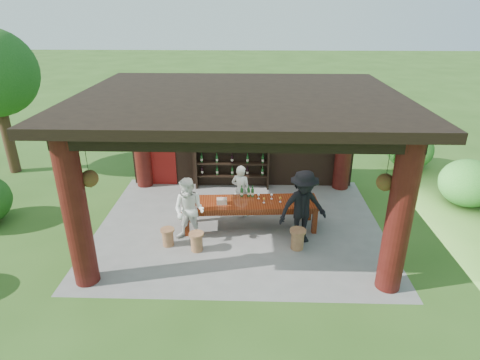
{
  "coord_description": "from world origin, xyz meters",
  "views": [
    {
      "loc": [
        0.29,
        -9.25,
        5.37
      ],
      "look_at": [
        0.0,
        0.4,
        1.15
      ],
      "focal_mm": 30.0,
      "sensor_mm": 36.0,
      "label": 1
    }
  ],
  "objects_px": {
    "stool_near_right": "(298,239)",
    "stool_near_left": "(197,241)",
    "wine_shelf": "(232,157)",
    "stool_far_left": "(168,237)",
    "guest_woman": "(189,211)",
    "tasting_table": "(250,206)",
    "napkin_basket": "(222,201)",
    "guest_man": "(303,207)",
    "host": "(241,191)"
  },
  "relations": [
    {
      "from": "stool_near_right",
      "to": "guest_woman",
      "type": "xyz_separation_m",
      "value": [
        -2.6,
        0.28,
        0.56
      ]
    },
    {
      "from": "tasting_table",
      "to": "napkin_basket",
      "type": "height_order",
      "value": "napkin_basket"
    },
    {
      "from": "stool_near_left",
      "to": "napkin_basket",
      "type": "height_order",
      "value": "napkin_basket"
    },
    {
      "from": "stool_near_left",
      "to": "guest_woman",
      "type": "distance_m",
      "value": 0.75
    },
    {
      "from": "wine_shelf",
      "to": "stool_far_left",
      "type": "height_order",
      "value": "wine_shelf"
    },
    {
      "from": "stool_near_right",
      "to": "guest_woman",
      "type": "distance_m",
      "value": 2.68
    },
    {
      "from": "wine_shelf",
      "to": "stool_near_right",
      "type": "distance_m",
      "value": 3.96
    },
    {
      "from": "stool_near_right",
      "to": "stool_near_left",
      "type": "bearing_deg",
      "value": -176.22
    },
    {
      "from": "guest_man",
      "to": "napkin_basket",
      "type": "bearing_deg",
      "value": 147.95
    },
    {
      "from": "stool_far_left",
      "to": "stool_near_left",
      "type": "bearing_deg",
      "value": -15.6
    },
    {
      "from": "guest_man",
      "to": "host",
      "type": "bearing_deg",
      "value": 122.17
    },
    {
      "from": "wine_shelf",
      "to": "stool_near_left",
      "type": "height_order",
      "value": "wine_shelf"
    },
    {
      "from": "stool_far_left",
      "to": "guest_woman",
      "type": "height_order",
      "value": "guest_woman"
    },
    {
      "from": "wine_shelf",
      "to": "guest_woman",
      "type": "bearing_deg",
      "value": -105.35
    },
    {
      "from": "stool_near_right",
      "to": "napkin_basket",
      "type": "distance_m",
      "value": 2.11
    },
    {
      "from": "guest_woman",
      "to": "stool_far_left",
      "type": "bearing_deg",
      "value": -138.83
    },
    {
      "from": "stool_near_left",
      "to": "stool_far_left",
      "type": "height_order",
      "value": "stool_near_left"
    },
    {
      "from": "stool_near_right",
      "to": "napkin_basket",
      "type": "bearing_deg",
      "value": 155.9
    },
    {
      "from": "stool_near_left",
      "to": "tasting_table",
      "type": "bearing_deg",
      "value": 41.83
    },
    {
      "from": "host",
      "to": "guest_man",
      "type": "distance_m",
      "value": 2.0
    },
    {
      "from": "wine_shelf",
      "to": "host",
      "type": "height_order",
      "value": "wine_shelf"
    },
    {
      "from": "guest_woman",
      "to": "tasting_table",
      "type": "bearing_deg",
      "value": 42.55
    },
    {
      "from": "tasting_table",
      "to": "stool_near_left",
      "type": "distance_m",
      "value": 1.74
    },
    {
      "from": "wine_shelf",
      "to": "stool_far_left",
      "type": "relative_size",
      "value": 5.17
    },
    {
      "from": "wine_shelf",
      "to": "guest_man",
      "type": "distance_m",
      "value": 3.66
    },
    {
      "from": "guest_man",
      "to": "stool_near_right",
      "type": "bearing_deg",
      "value": -128.55
    },
    {
      "from": "host",
      "to": "guest_woman",
      "type": "distance_m",
      "value": 1.8
    },
    {
      "from": "guest_woman",
      "to": "napkin_basket",
      "type": "relative_size",
      "value": 6.38
    },
    {
      "from": "napkin_basket",
      "to": "tasting_table",
      "type": "bearing_deg",
      "value": 10.95
    },
    {
      "from": "stool_far_left",
      "to": "host",
      "type": "height_order",
      "value": "host"
    },
    {
      "from": "wine_shelf",
      "to": "host",
      "type": "bearing_deg",
      "value": -80.1
    },
    {
      "from": "host",
      "to": "stool_far_left",
      "type": "bearing_deg",
      "value": 63.22
    },
    {
      "from": "host",
      "to": "guest_woman",
      "type": "bearing_deg",
      "value": 68.87
    },
    {
      "from": "wine_shelf",
      "to": "napkin_basket",
      "type": "distance_m",
      "value": 2.66
    },
    {
      "from": "stool_near_right",
      "to": "guest_woman",
      "type": "bearing_deg",
      "value": 173.97
    },
    {
      "from": "stool_far_left",
      "to": "guest_woman",
      "type": "bearing_deg",
      "value": 23.97
    },
    {
      "from": "napkin_basket",
      "to": "stool_near_right",
      "type": "bearing_deg",
      "value": -24.1
    },
    {
      "from": "tasting_table",
      "to": "stool_near_left",
      "type": "relative_size",
      "value": 7.51
    },
    {
      "from": "stool_far_left",
      "to": "host",
      "type": "relative_size",
      "value": 0.3
    },
    {
      "from": "guest_man",
      "to": "stool_near_left",
      "type": "bearing_deg",
      "value": 173.12
    },
    {
      "from": "napkin_basket",
      "to": "guest_man",
      "type": "bearing_deg",
      "value": -14.26
    },
    {
      "from": "stool_near_left",
      "to": "guest_man",
      "type": "distance_m",
      "value": 2.66
    },
    {
      "from": "stool_far_left",
      "to": "host",
      "type": "bearing_deg",
      "value": 42.15
    },
    {
      "from": "wine_shelf",
      "to": "stool_near_left",
      "type": "distance_m",
      "value": 3.78
    },
    {
      "from": "tasting_table",
      "to": "guest_woman",
      "type": "height_order",
      "value": "guest_woman"
    },
    {
      "from": "tasting_table",
      "to": "stool_far_left",
      "type": "distance_m",
      "value": 2.23
    },
    {
      "from": "stool_far_left",
      "to": "wine_shelf",
      "type": "bearing_deg",
      "value": 67.85
    },
    {
      "from": "stool_far_left",
      "to": "guest_man",
      "type": "distance_m",
      "value": 3.33
    },
    {
      "from": "tasting_table",
      "to": "guest_man",
      "type": "height_order",
      "value": "guest_man"
    },
    {
      "from": "stool_far_left",
      "to": "guest_woman",
      "type": "xyz_separation_m",
      "value": [
        0.52,
        0.23,
        0.59
      ]
    }
  ]
}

